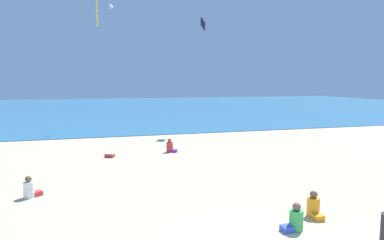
{
  "coord_description": "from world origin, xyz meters",
  "views": [
    {
      "loc": [
        -3.88,
        -5.54,
        4.17
      ],
      "look_at": [
        0.0,
        8.44,
        2.51
      ],
      "focal_mm": 31.03,
      "sensor_mm": 36.0,
      "label": 1
    }
  ],
  "objects_px": {
    "person_5": "(295,220)",
    "kite_black": "(203,24)",
    "person_3": "(30,189)",
    "person_0": "(314,207)",
    "kite_white": "(110,6)",
    "cooler_box": "(110,155)",
    "person_2": "(170,147)"
  },
  "relations": [
    {
      "from": "person_5",
      "to": "kite_black",
      "type": "height_order",
      "value": "kite_black"
    },
    {
      "from": "person_3",
      "to": "person_0",
      "type": "bearing_deg",
      "value": -59.1
    },
    {
      "from": "person_0",
      "to": "kite_white",
      "type": "bearing_deg",
      "value": -161.53
    },
    {
      "from": "person_0",
      "to": "kite_black",
      "type": "relative_size",
      "value": 0.57
    },
    {
      "from": "cooler_box",
      "to": "person_0",
      "type": "distance_m",
      "value": 11.74
    },
    {
      "from": "cooler_box",
      "to": "kite_white",
      "type": "relative_size",
      "value": 0.64
    },
    {
      "from": "person_2",
      "to": "person_3",
      "type": "distance_m",
      "value": 9.09
    },
    {
      "from": "person_3",
      "to": "kite_white",
      "type": "bearing_deg",
      "value": 45.45
    },
    {
      "from": "person_3",
      "to": "cooler_box",
      "type": "bearing_deg",
      "value": 29.83
    },
    {
      "from": "person_2",
      "to": "kite_white",
      "type": "height_order",
      "value": "kite_white"
    },
    {
      "from": "person_3",
      "to": "person_5",
      "type": "height_order",
      "value": "person_5"
    },
    {
      "from": "person_5",
      "to": "cooler_box",
      "type": "bearing_deg",
      "value": -67.5
    },
    {
      "from": "person_2",
      "to": "kite_white",
      "type": "relative_size",
      "value": 0.88
    },
    {
      "from": "person_5",
      "to": "kite_white",
      "type": "bearing_deg",
      "value": -81.43
    },
    {
      "from": "kite_white",
      "to": "person_5",
      "type": "bearing_deg",
      "value": -80.21
    },
    {
      "from": "person_3",
      "to": "kite_white",
      "type": "distance_m",
      "value": 21.78
    },
    {
      "from": "person_5",
      "to": "kite_white",
      "type": "xyz_separation_m",
      "value": [
        -4.07,
        23.58,
        10.67
      ]
    },
    {
      "from": "person_0",
      "to": "person_5",
      "type": "bearing_deg",
      "value": -52.36
    },
    {
      "from": "person_3",
      "to": "kite_white",
      "type": "relative_size",
      "value": 0.86
    },
    {
      "from": "person_2",
      "to": "person_5",
      "type": "relative_size",
      "value": 1.03
    },
    {
      "from": "person_0",
      "to": "person_2",
      "type": "distance_m",
      "value": 10.85
    },
    {
      "from": "cooler_box",
      "to": "person_5",
      "type": "distance_m",
      "value": 11.86
    },
    {
      "from": "kite_black",
      "to": "cooler_box",
      "type": "bearing_deg",
      "value": -134.3
    },
    {
      "from": "cooler_box",
      "to": "person_2",
      "type": "relative_size",
      "value": 0.73
    },
    {
      "from": "person_2",
      "to": "person_3",
      "type": "height_order",
      "value": "person_2"
    },
    {
      "from": "person_3",
      "to": "kite_black",
      "type": "relative_size",
      "value": 0.56
    },
    {
      "from": "person_0",
      "to": "kite_black",
      "type": "height_order",
      "value": "kite_black"
    },
    {
      "from": "person_0",
      "to": "person_3",
      "type": "xyz_separation_m",
      "value": [
        -8.86,
        4.27,
        -0.01
      ]
    },
    {
      "from": "person_5",
      "to": "kite_black",
      "type": "distance_m",
      "value": 21.14
    },
    {
      "from": "person_0",
      "to": "kite_white",
      "type": "distance_m",
      "value": 25.78
    },
    {
      "from": "person_3",
      "to": "person_5",
      "type": "bearing_deg",
      "value": -66.02
    },
    {
      "from": "person_2",
      "to": "person_5",
      "type": "height_order",
      "value": "person_2"
    }
  ]
}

